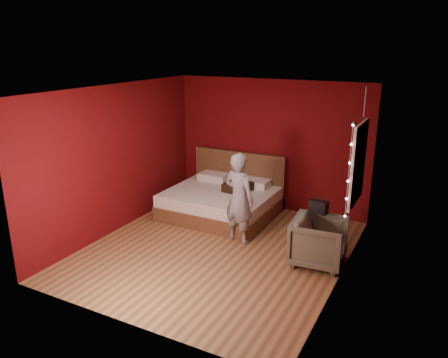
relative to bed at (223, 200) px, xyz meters
The scene contains 10 objects.
floor 1.60m from the bed, 65.72° to the right, with size 4.50×4.50×0.00m, color #9A6A3D.
room_walls 2.10m from the bed, 65.72° to the right, with size 4.04×4.54×2.62m.
window 2.93m from the bed, 11.57° to the right, with size 0.05×0.97×1.27m.
fairy_lights 3.05m from the bed, 22.28° to the right, with size 0.04×0.04×1.45m.
bed is the anchor object (origin of this frame).
person 1.37m from the bed, 50.07° to the right, with size 0.57×0.37×1.56m, color gray.
armchair 2.52m from the bed, 26.79° to the right, with size 0.78×0.80×0.73m, color #5A5A47.
handbag 2.38m from the bed, 22.50° to the right, with size 0.28×0.14×0.20m, color black.
throw_pillow 0.43m from the bed, 12.09° to the left, with size 0.46×0.46×0.17m, color #321D10.
hanging_plant 3.03m from the bed, ahead, with size 0.34×0.30×0.82m.
Camera 1 is at (3.11, -5.73, 3.27)m, focal length 35.00 mm.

